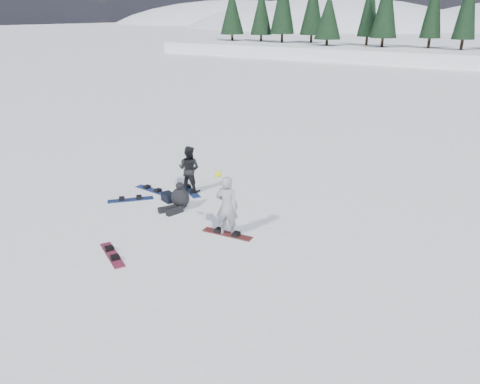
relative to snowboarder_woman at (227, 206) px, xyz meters
name	(u,v)px	position (x,y,z in m)	size (l,w,h in m)	color
ground	(233,250)	(0.65, -0.67, -0.88)	(420.00, 420.00, 0.00)	white
snowboarder_woman	(227,206)	(0.00, 0.00, 0.00)	(0.73, 0.59, 1.89)	#ACACB1
snowboarder_man	(189,169)	(-3.06, 2.14, -0.07)	(0.79, 0.62, 1.63)	black
seated_rider	(179,199)	(-2.35, 0.73, -0.55)	(0.78, 1.13, 0.88)	black
gear_bag	(168,197)	(-3.05, 0.99, -0.73)	(0.45, 0.30, 0.30)	black
snowboard_woman	(227,234)	(0.00, 0.00, -0.87)	(1.50, 0.28, 0.03)	maroon
snowboard_man	(190,190)	(-3.06, 2.14, -0.87)	(1.50, 0.28, 0.03)	navy
snowboard_loose_b	(112,255)	(-1.81, -2.63, -0.87)	(1.50, 0.28, 0.03)	#9F223F
snowboard_loose_c	(152,190)	(-4.19, 1.43, -0.87)	(1.50, 0.28, 0.03)	navy
snowboard_loose_a	(131,200)	(-4.19, 0.38, -0.87)	(1.50, 0.28, 0.03)	navy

